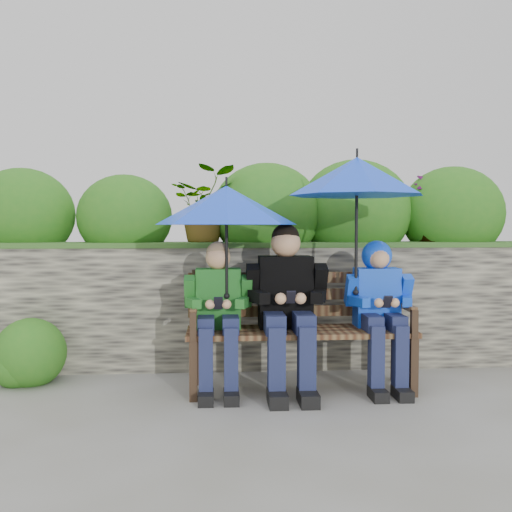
{
  "coord_description": "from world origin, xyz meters",
  "views": [
    {
      "loc": [
        -0.28,
        -3.93,
        1.16
      ],
      "look_at": [
        0.0,
        0.1,
        0.95
      ],
      "focal_mm": 40.0,
      "sensor_mm": 36.0,
      "label": 1
    }
  ],
  "objects": [
    {
      "name": "boy_middle",
      "position": [
        0.21,
        0.01,
        0.64
      ],
      "size": [
        0.57,
        0.66,
        1.18
      ],
      "color": "black",
      "rests_on": "ground"
    },
    {
      "name": "ground",
      "position": [
        0.0,
        0.0,
        0.0
      ],
      "size": [
        60.0,
        60.0,
        0.0
      ],
      "primitive_type": "plane",
      "color": "#6A685A",
      "rests_on": "ground"
    },
    {
      "name": "boy_right",
      "position": [
        0.88,
        0.03,
        0.63
      ],
      "size": [
        0.47,
        0.57,
        1.06
      ],
      "color": "blue",
      "rests_on": "ground"
    },
    {
      "name": "umbrella_right",
      "position": [
        0.7,
        0.02,
        1.51
      ],
      "size": [
        0.96,
        0.96,
        1.03
      ],
      "color": "#1142F2",
      "rests_on": "ground"
    },
    {
      "name": "umbrella_left",
      "position": [
        -0.21,
        0.02,
        1.31
      ],
      "size": [
        0.98,
        0.98,
        0.85
      ],
      "color": "#1142F2",
      "rests_on": "ground"
    },
    {
      "name": "garden_backdrop",
      "position": [
        -0.03,
        1.59,
        0.64
      ],
      "size": [
        8.0,
        2.86,
        1.85
      ],
      "color": "#34322F",
      "rests_on": "ground"
    },
    {
      "name": "park_bench",
      "position": [
        0.31,
        0.09,
        0.48
      ],
      "size": [
        1.6,
        0.47,
        0.84
      ],
      "color": "#342519",
      "rests_on": "ground"
    },
    {
      "name": "boy_left",
      "position": [
        -0.27,
        0.02,
        0.59
      ],
      "size": [
        0.47,
        0.55,
        1.05
      ],
      "color": "#206A1F",
      "rests_on": "ground"
    }
  ]
}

